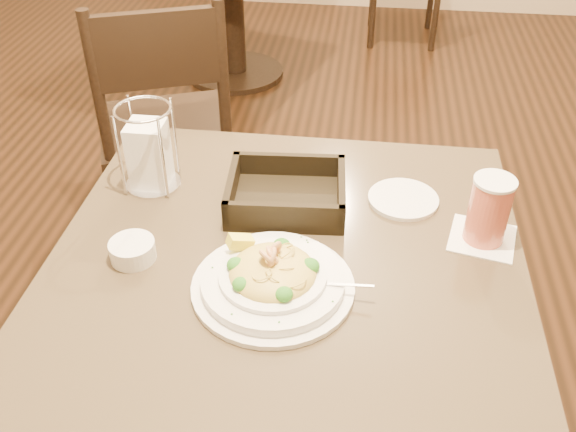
# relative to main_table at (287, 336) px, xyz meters

# --- Properties ---
(main_table) EXTENTS (0.90, 0.90, 0.72)m
(main_table) POSITION_rel_main_table_xyz_m (0.00, 0.00, 0.00)
(main_table) COLOR black
(main_table) RESTS_ON ground
(dining_chair_near) EXTENTS (0.54, 0.54, 0.93)m
(dining_chair_near) POSITION_rel_main_table_xyz_m (-0.51, 0.85, 0.01)
(dining_chair_near) COLOR black
(dining_chair_near) RESTS_ON ground
(pasta_bowl) EXTENTS (0.32, 0.29, 0.09)m
(pasta_bowl) POSITION_rel_main_table_xyz_m (-0.01, -0.09, 0.25)
(pasta_bowl) COLOR white
(pasta_bowl) RESTS_ON main_table
(drink_glass) EXTENTS (0.15, 0.15, 0.14)m
(drink_glass) POSITION_rel_main_table_xyz_m (0.38, 0.10, 0.29)
(drink_glass) COLOR white
(drink_glass) RESTS_ON main_table
(bread_basket) EXTENTS (0.26, 0.21, 0.07)m
(bread_basket) POSITION_rel_main_table_xyz_m (-0.02, 0.16, 0.25)
(bread_basket) COLOR black
(bread_basket) RESTS_ON main_table
(napkin_caddy) EXTENTS (0.12, 0.12, 0.19)m
(napkin_caddy) POSITION_rel_main_table_xyz_m (-0.32, 0.20, 0.31)
(napkin_caddy) COLOR silver
(napkin_caddy) RESTS_ON main_table
(side_plate) EXTENTS (0.15, 0.15, 0.01)m
(side_plate) POSITION_rel_main_table_xyz_m (0.22, 0.21, 0.23)
(side_plate) COLOR white
(side_plate) RESTS_ON main_table
(butter_ramekin) EXTENTS (0.10, 0.10, 0.04)m
(butter_ramekin) POSITION_rel_main_table_xyz_m (-0.29, -0.04, 0.24)
(butter_ramekin) COLOR white
(butter_ramekin) RESTS_ON main_table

